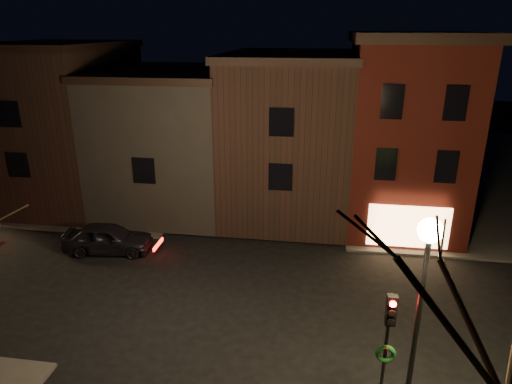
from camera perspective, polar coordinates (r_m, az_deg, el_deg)
ground at (r=19.99m, az=-3.15°, el=-13.01°), size 120.00×120.00×0.00m
sidewalk_far_left at (r=44.69m, az=-23.58°, el=4.26°), size 30.00×30.00×0.12m
corner_building at (r=26.81m, az=18.11°, el=7.20°), size 6.50×8.50×10.50m
row_building_a at (r=27.64m, az=4.17°, el=7.29°), size 7.30×10.30×9.40m
row_building_b at (r=29.21m, az=-10.27°, el=6.70°), size 7.80×10.30×8.40m
row_building_c at (r=32.12m, az=-22.83°, el=8.03°), size 7.30×10.30×9.90m
street_lamp_near at (r=12.13m, az=20.32°, el=-9.35°), size 0.60×0.60×6.48m
traffic_signal at (r=13.69m, az=16.13°, el=-17.00°), size 0.58×0.38×4.05m
parked_car_a at (r=24.47m, az=-18.00°, el=-5.50°), size 4.61×2.29×1.51m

